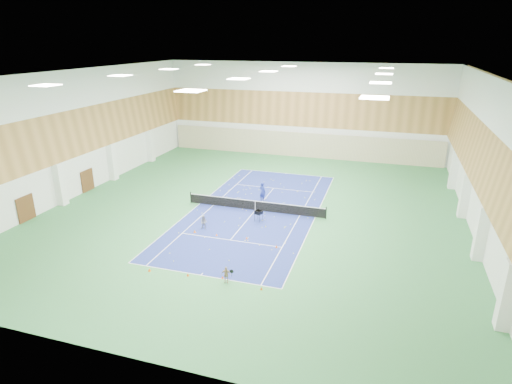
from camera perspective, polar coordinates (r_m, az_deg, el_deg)
ground at (r=38.81m, az=-0.10°, el=-2.46°), size 40.00×40.00×0.00m
room_shell at (r=36.96m, az=-0.11°, el=6.18°), size 36.00×40.00×12.00m
wood_cladding at (r=36.55m, az=-0.11°, el=9.23°), size 36.00×40.00×8.00m
ceiling_light_grid at (r=36.04m, az=-0.12°, el=15.37°), size 21.40×25.40×0.06m
court_surface at (r=38.81m, az=-0.10°, el=-2.46°), size 10.97×23.77×0.01m
tennis_balls_scatter at (r=38.79m, az=-0.10°, el=-2.40°), size 10.57×22.77×0.07m
tennis_net at (r=38.61m, az=-0.10°, el=-1.71°), size 12.80×0.10×1.10m
back_curtain at (r=56.62m, az=5.96°, el=6.28°), size 35.40×0.16×3.20m
door_left_a at (r=41.23m, az=-28.34°, el=-1.94°), size 0.08×1.80×2.20m
door_left_b at (r=46.73m, az=-21.56°, el=1.44°), size 0.08×1.80×2.20m
coach at (r=40.65m, az=0.87°, el=0.03°), size 0.83×0.71×1.91m
child_court at (r=35.17m, az=-6.97°, el=-4.02°), size 0.56×0.44×1.16m
child_apron at (r=27.69m, az=-4.02°, el=-10.93°), size 0.70×0.43×1.11m
ball_cart at (r=36.36m, az=0.34°, el=-3.19°), size 0.72×0.72×1.00m
cone_svc_a at (r=34.77m, az=-8.17°, el=-5.20°), size 0.22×0.22×0.24m
cone_svc_b at (r=34.05m, az=-5.27°, el=-5.67°), size 0.18×0.18×0.19m
cone_svc_c at (r=33.40m, az=-1.24°, el=-6.12°), size 0.18×0.18×0.20m
cone_svc_d at (r=32.09m, az=2.74°, el=-7.25°), size 0.20×0.20×0.22m
cone_base_a at (r=29.91m, az=-14.03°, el=-10.01°), size 0.21×0.21×0.23m
cone_base_b at (r=28.88m, az=-9.08°, el=-10.81°), size 0.18×0.18×0.20m
cone_base_c at (r=28.33m, az=-4.48°, el=-11.26°), size 0.18×0.18×0.20m
cone_base_d at (r=27.14m, az=0.72°, el=-12.71°), size 0.18×0.18×0.19m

